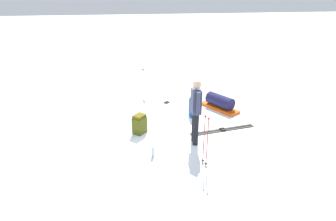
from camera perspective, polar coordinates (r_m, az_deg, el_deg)
The scene contains 10 objects.
ground_plane at distance 7.82m, azimuth 0.00°, elevation -4.72°, with size 80.00×80.00×0.00m, color white.
skier_standing at distance 7.01m, azimuth 5.66°, elevation 0.36°, with size 0.57×0.24×1.70m.
ski_pair_near at distance 9.87m, azimuth -0.26°, elevation 1.56°, with size 1.52×1.34×0.05m.
ski_pair_far at distance 8.14m, azimuth 10.97°, elevation -3.88°, with size 0.45×1.95×0.05m.
backpack_large_dark at distance 7.79m, azimuth -5.77°, elevation -2.75°, with size 0.44×0.44×0.54m.
backpack_bright at distance 8.80m, azimuth 5.22°, elevation 0.62°, with size 0.36×0.27×0.59m.
ski_poles_planted_near at distance 6.25m, azimuth 7.64°, elevation -5.61°, with size 0.20×0.11×1.21m.
ski_poles_planted_far at distance 9.70m, azimuth -4.95°, elevation 5.29°, with size 0.19×0.11×1.23m.
gear_sled at distance 9.47m, azimuth 10.44°, elevation 1.58°, with size 1.40×1.06×0.49m.
thermos_bottle at distance 6.77m, azimuth -3.08°, elevation -8.31°, with size 0.07×0.07×0.26m, color #ADB5C1.
Camera 1 is at (-6.80, 1.13, 3.68)m, focal length 30.14 mm.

